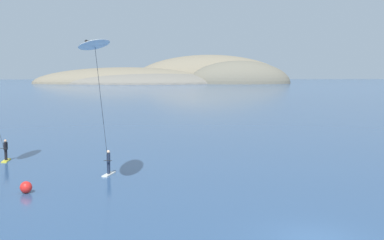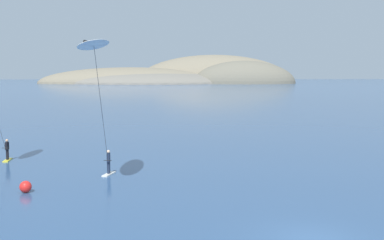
{
  "view_description": "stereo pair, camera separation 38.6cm",
  "coord_description": "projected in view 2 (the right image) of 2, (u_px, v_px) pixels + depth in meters",
  "views": [
    {
      "loc": [
        -6.09,
        -19.54,
        7.24
      ],
      "look_at": [
        -4.71,
        13.44,
        3.68
      ],
      "focal_mm": 45.0,
      "sensor_mm": 36.0,
      "label": 1
    },
    {
      "loc": [
        -5.71,
        -19.55,
        7.24
      ],
      "look_at": [
        -4.71,
        13.44,
        3.68
      ],
      "focal_mm": 45.0,
      "sensor_mm": 36.0,
      "label": 2
    }
  ],
  "objects": [
    {
      "name": "marker_buoy",
      "position": [
        26.0,
        187.0,
        28.08
      ],
      "size": [
        0.7,
        0.7,
        0.7
      ],
      "primitive_type": "sphere",
      "color": "red",
      "rests_on": "ground"
    },
    {
      "name": "ground_plane",
      "position": [
        312.0,
        240.0,
        20.38
      ],
      "size": [
        600.0,
        600.0,
        0.0
      ],
      "primitive_type": "plane",
      "color": "#2D4C75"
    },
    {
      "name": "headland_island",
      "position": [
        183.0,
        83.0,
        236.17
      ],
      "size": [
        125.31,
        50.07,
        28.05
      ],
      "color": "#7A705B",
      "rests_on": "ground"
    },
    {
      "name": "kitesurfer_white",
      "position": [
        95.0,
        54.0,
        27.62
      ],
      "size": [
        1.63,
        8.39,
        8.92
      ],
      "color": "silver",
      "rests_on": "ground"
    }
  ]
}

